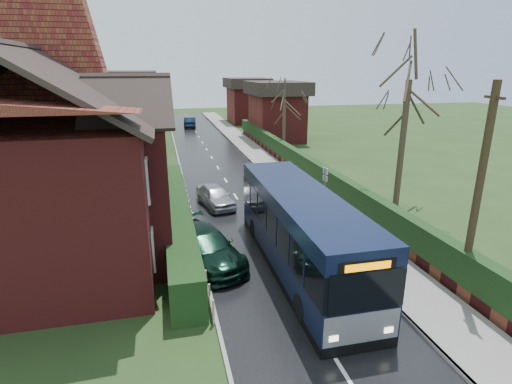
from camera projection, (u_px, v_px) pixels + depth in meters
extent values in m
plane|color=#2D471E|center=(281.00, 270.00, 16.37)|extent=(140.00, 140.00, 0.00)
cube|color=black|center=(236.00, 197.00, 25.65)|extent=(6.00, 100.00, 0.02)
cube|color=slate|center=(298.00, 191.00, 26.58)|extent=(2.50, 100.00, 0.14)
cube|color=gray|center=(281.00, 192.00, 26.31)|extent=(0.12, 100.00, 0.14)
cube|color=gray|center=(188.00, 199.00, 24.97)|extent=(0.12, 100.00, 0.10)
cube|color=black|center=(177.00, 217.00, 19.91)|extent=(1.20, 16.00, 1.60)
cube|color=maroon|center=(320.00, 186.00, 26.85)|extent=(0.30, 50.00, 0.60)
cube|color=black|center=(321.00, 173.00, 26.58)|extent=(0.60, 50.00, 1.20)
cube|color=maroon|center=(60.00, 181.00, 18.13)|extent=(8.00, 14.00, 6.00)
cube|color=maroon|center=(137.00, 195.00, 16.12)|extent=(2.50, 4.00, 6.00)
cube|color=brown|center=(82.00, 42.00, 20.22)|extent=(0.90, 1.40, 2.20)
cube|color=silver|center=(154.00, 246.00, 14.80)|extent=(0.08, 1.20, 1.60)
cube|color=black|center=(154.00, 246.00, 14.80)|extent=(0.03, 0.95, 1.35)
cube|color=silver|center=(148.00, 179.00, 14.02)|extent=(0.08, 1.20, 1.60)
cube|color=black|center=(149.00, 179.00, 14.03)|extent=(0.03, 0.95, 1.35)
cube|color=silver|center=(154.00, 210.00, 18.51)|extent=(0.08, 1.20, 1.60)
cube|color=black|center=(155.00, 210.00, 18.52)|extent=(0.03, 0.95, 1.35)
cube|color=silver|center=(150.00, 155.00, 17.74)|extent=(0.08, 1.20, 1.60)
cube|color=black|center=(150.00, 155.00, 17.75)|extent=(0.03, 0.95, 1.35)
cube|color=silver|center=(155.00, 187.00, 22.23)|extent=(0.08, 1.20, 1.60)
cube|color=black|center=(155.00, 187.00, 22.23)|extent=(0.03, 0.95, 1.35)
cube|color=silver|center=(151.00, 140.00, 21.45)|extent=(0.08, 1.20, 1.60)
cube|color=black|center=(151.00, 140.00, 21.46)|extent=(0.03, 0.95, 1.35)
cube|color=silver|center=(155.00, 175.00, 24.55)|extent=(0.08, 1.20, 1.60)
cube|color=black|center=(155.00, 175.00, 24.56)|extent=(0.03, 0.95, 1.35)
cube|color=silver|center=(151.00, 133.00, 23.78)|extent=(0.08, 1.20, 1.60)
cube|color=black|center=(152.00, 133.00, 23.78)|extent=(0.03, 0.95, 1.35)
cube|color=black|center=(300.00, 248.00, 16.28)|extent=(2.49, 10.74, 1.11)
cube|color=black|center=(301.00, 222.00, 15.94)|extent=(2.51, 10.74, 1.17)
cube|color=black|center=(301.00, 200.00, 15.67)|extent=(2.49, 10.74, 0.64)
cube|color=black|center=(299.00, 264.00, 16.50)|extent=(2.49, 10.74, 0.34)
cube|color=gray|center=(361.00, 327.00, 11.34)|extent=(2.34, 0.13, 0.98)
cube|color=black|center=(365.00, 291.00, 10.97)|extent=(2.20, 0.09, 1.27)
cube|color=black|center=(367.00, 266.00, 10.73)|extent=(1.71, 0.09, 0.34)
cube|color=#FF8C00|center=(368.00, 267.00, 10.70)|extent=(1.34, 0.05, 0.21)
cube|color=black|center=(359.00, 347.00, 11.53)|extent=(2.39, 0.15, 0.29)
cube|color=#FFF2CC|center=(334.00, 339.00, 11.16)|extent=(0.27, 0.05, 0.18)
cube|color=#FFF2CC|center=(389.00, 330.00, 11.53)|extent=(0.27, 0.05, 0.18)
cylinder|color=black|center=(302.00, 308.00, 12.97)|extent=(0.28, 0.94, 0.94)
cylinder|color=black|center=(364.00, 299.00, 13.45)|extent=(0.28, 0.94, 0.94)
cylinder|color=black|center=(255.00, 229.00, 19.36)|extent=(0.28, 0.94, 0.94)
cylinder|color=black|center=(298.00, 225.00, 19.84)|extent=(0.28, 0.94, 0.94)
imported|color=silver|center=(215.00, 196.00, 23.75)|extent=(2.27, 4.02, 1.29)
imported|color=black|center=(205.00, 247.00, 16.78)|extent=(3.44, 5.41, 1.46)
imported|color=#101F31|center=(190.00, 122.00, 55.37)|extent=(1.99, 4.48, 1.43)
cylinder|color=slate|center=(324.00, 193.00, 21.61)|extent=(0.08, 0.08, 2.88)
cube|color=silver|center=(325.00, 171.00, 21.24)|extent=(0.13, 0.44, 0.33)
cube|color=silver|center=(325.00, 178.00, 21.37)|extent=(0.11, 0.39, 0.29)
cylinder|color=black|center=(477.00, 197.00, 13.37)|extent=(0.26, 0.26, 7.59)
cube|color=black|center=(495.00, 97.00, 12.41)|extent=(0.26, 0.97, 0.09)
cylinder|color=#392E21|center=(402.00, 146.00, 22.84)|extent=(0.35, 0.35, 7.32)
cylinder|color=#392F22|center=(284.00, 129.00, 36.01)|extent=(0.28, 0.28, 5.24)
cylinder|color=#3B2D23|center=(103.00, 129.00, 30.13)|extent=(0.32, 0.32, 6.97)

